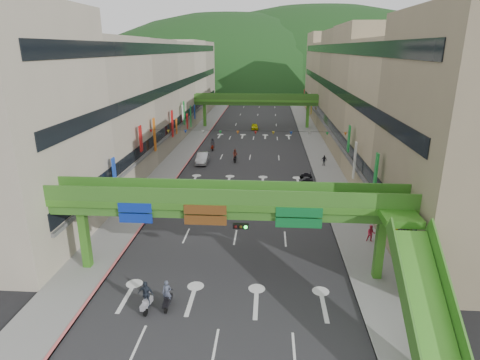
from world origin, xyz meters
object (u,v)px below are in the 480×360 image
Objects in this scene: scooter_rider_near at (167,296)px; car_yellow at (255,127)px; overpass_near at (240,213)px; car_silver at (203,158)px; scooter_rider_mid at (235,155)px; pedestrian_red at (371,235)px.

scooter_rider_near is 61.15m from car_yellow.
overpass_near reaches higher than car_yellow.
scooter_rider_near is 0.43× the size of car_silver.
scooter_rider_mid is 4.86m from car_silver.
car_silver is at bearing -107.58° from car_yellow.
car_yellow is at bearing 109.79° from pedestrian_red.
scooter_rider_mid reaches higher than car_silver.
car_silver is at bearing 95.37° from scooter_rider_near.
car_yellow is at bearing 91.04° from overpass_near.
pedestrian_red is (18.77, -24.41, -0.02)m from car_silver.
scooter_rider_near is 0.55× the size of car_yellow.
car_yellow is 52.06m from pedestrian_red.
scooter_rider_mid is 0.43× the size of car_silver.
pedestrian_red is (14.01, -25.34, -0.27)m from scooter_rider_mid.
car_yellow is at bearing 74.56° from car_silver.
car_silver is (-3.27, 34.80, -0.16)m from scooter_rider_near.
scooter_rider_mid is at bearing 125.38° from pedestrian_red.
scooter_rider_mid reaches higher than car_yellow.
car_yellow is at bearing 85.51° from scooter_rider_mid.
overpass_near is 13.47m from pedestrian_red.
scooter_rider_near is at bearing -92.39° from scooter_rider_mid.
car_silver is 30.79m from pedestrian_red.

